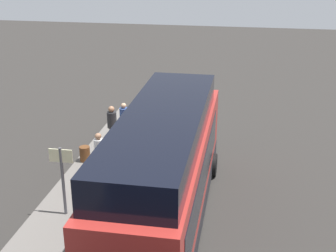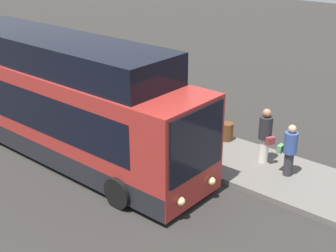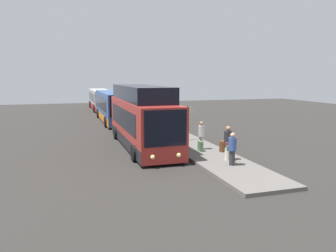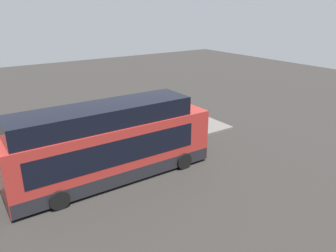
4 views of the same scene
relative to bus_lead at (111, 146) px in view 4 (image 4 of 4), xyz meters
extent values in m
plane|color=#2B2826|center=(0.59, 0.05, -1.82)|extent=(80.00, 80.00, 0.00)
cube|color=#605B56|center=(0.59, 3.10, -1.73)|extent=(20.00, 2.90, 0.18)
cube|color=maroon|center=(0.10, 0.00, -0.19)|extent=(10.74, 2.55, 2.94)
cube|color=black|center=(0.10, 0.00, -1.31)|extent=(10.69, 2.57, 0.70)
cube|color=black|center=(-0.17, 0.00, 0.16)|extent=(8.81, 2.58, 1.29)
cube|color=black|center=(5.49, 0.00, 0.24)|extent=(0.06, 2.25, 1.88)
sphere|color=#F9E58C|center=(5.51, 0.70, -1.21)|extent=(0.24, 0.24, 0.24)
sphere|color=#F9E58C|center=(5.51, -0.70, -1.21)|extent=(0.24, 0.24, 0.24)
cylinder|color=black|center=(3.75, 1.28, -1.36)|extent=(0.92, 0.30, 0.92)
cylinder|color=black|center=(3.75, -1.28, -1.36)|extent=(0.92, 0.30, 0.92)
cylinder|color=black|center=(-3.23, 1.28, -1.36)|extent=(0.92, 0.30, 0.92)
cylinder|color=black|center=(-3.23, -1.28, -1.36)|extent=(0.92, 0.30, 0.92)
cube|color=black|center=(-0.33, 0.00, 1.77)|extent=(9.13, 2.35, 0.97)
cylinder|color=silver|center=(2.76, 3.15, -1.24)|extent=(0.29, 0.29, 0.80)
cylinder|color=silver|center=(2.76, 3.15, -0.49)|extent=(0.41, 0.41, 0.69)
sphere|color=#9E7051|center=(2.76, 3.15, -0.02)|extent=(0.26, 0.26, 0.26)
cylinder|color=silver|center=(5.64, 3.46, -1.21)|extent=(0.40, 0.40, 0.85)
cylinder|color=#262628|center=(5.64, 3.46, -0.42)|extent=(0.58, 0.58, 0.74)
sphere|color=#9E7051|center=(5.64, 3.46, 0.09)|extent=(0.28, 0.28, 0.28)
cube|color=maroon|center=(5.92, 3.32, -0.74)|extent=(0.25, 0.31, 0.24)
cylinder|color=#2D2D33|center=(6.67, 3.18, -1.25)|extent=(0.30, 0.30, 0.77)
cylinder|color=#334C8C|center=(6.67, 3.18, -0.53)|extent=(0.43, 0.43, 0.67)
sphere|color=tan|center=(6.67, 3.18, -0.08)|extent=(0.25, 0.25, 0.25)
cube|color=#598C59|center=(6.37, 3.16, -0.82)|extent=(0.15, 0.29, 0.24)
cube|color=#598C59|center=(3.25, 2.89, -1.33)|extent=(0.44, 0.19, 0.61)
cylinder|color=black|center=(3.25, 2.89, -0.91)|extent=(0.02, 0.02, 0.24)
cylinder|color=#4C4C51|center=(-0.33, 3.39, -0.41)|extent=(0.10, 0.10, 2.46)
cube|color=beige|center=(-0.33, 3.39, 0.54)|extent=(0.04, 0.80, 0.46)
cylinder|color=#593319|center=(3.78, 4.14, -1.31)|extent=(0.44, 0.44, 0.65)
camera|label=1|loc=(-13.31, -2.43, 6.98)|focal=50.00mm
camera|label=2|loc=(12.10, -9.03, 5.49)|focal=50.00mm
camera|label=3|loc=(21.20, -4.79, 2.83)|focal=35.00mm
camera|label=4|loc=(-6.31, -14.48, 6.81)|focal=35.00mm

